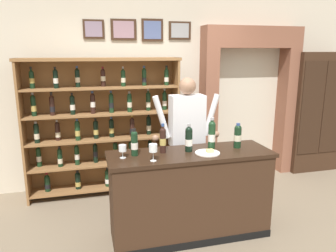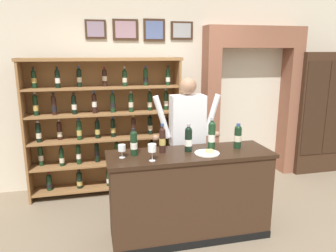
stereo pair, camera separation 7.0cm
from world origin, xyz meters
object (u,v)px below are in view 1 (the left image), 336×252
object	(u,v)px
wine_glass_spare	(153,148)
shopkeeper	(187,131)
side_cabinet	(313,112)
wine_shelf	(103,124)
tasting_bottle_prosecco	(134,143)
tasting_bottle_brunello	(189,139)
tasting_bottle_super_tuscan	(212,134)
wine_glass_center	(123,149)
tasting_counter	(190,194)
tasting_bottle_chianti	(238,136)
cheese_plate	(208,153)
tasting_bottle_grappa	(163,139)

from	to	relation	value
wine_glass_spare	shopkeeper	bearing A→B (deg)	50.96
side_cabinet	shopkeeper	bearing A→B (deg)	-159.66
wine_shelf	tasting_bottle_prosecco	bearing A→B (deg)	-80.01
side_cabinet	tasting_bottle_brunello	distance (m)	3.04
tasting_bottle_super_tuscan	wine_glass_center	distance (m)	0.99
tasting_counter	tasting_bottle_prosecco	world-z (taller)	tasting_bottle_prosecco
wine_shelf	tasting_bottle_brunello	xyz separation A→B (m)	(0.81, -1.33, 0.08)
tasting_bottle_prosecco	tasting_bottle_chianti	distance (m)	1.14
tasting_counter	tasting_bottle_chianti	bearing A→B (deg)	3.85
shopkeeper	wine_glass_spare	bearing A→B (deg)	-129.04
tasting_bottle_brunello	tasting_bottle_super_tuscan	size ratio (longest dim) A/B	0.88
shopkeeper	tasting_bottle_super_tuscan	size ratio (longest dim) A/B	4.94
tasting_bottle_chianti	cheese_plate	xyz separation A→B (m)	(-0.39, -0.11, -0.13)
tasting_bottle_grappa	wine_glass_spare	distance (m)	0.29
wine_shelf	shopkeeper	xyz separation A→B (m)	(0.95, -0.84, 0.03)
tasting_counter	cheese_plate	bearing A→B (deg)	-25.39
tasting_counter	tasting_bottle_chianti	size ratio (longest dim) A/B	6.34
tasting_bottle_super_tuscan	tasting_bottle_chianti	bearing A→B (deg)	-11.33
wine_shelf	tasting_bottle_chianti	xyz separation A→B (m)	(1.37, -1.34, 0.08)
cheese_plate	tasting_bottle_super_tuscan	bearing A→B (deg)	57.34
side_cabinet	tasting_counter	world-z (taller)	side_cabinet
tasting_bottle_chianti	wine_shelf	bearing A→B (deg)	135.78
wine_shelf	shopkeeper	world-z (taller)	wine_shelf
tasting_bottle_super_tuscan	wine_glass_center	bearing A→B (deg)	-174.44
tasting_bottle_super_tuscan	wine_glass_center	size ratio (longest dim) A/B	2.53
shopkeeper	tasting_bottle_grappa	xyz separation A→B (m)	(-0.41, -0.46, 0.05)
tasting_bottle_grappa	wine_shelf	bearing A→B (deg)	112.46
wine_glass_center	tasting_bottle_prosecco	bearing A→B (deg)	23.34
side_cabinet	wine_glass_center	bearing A→B (deg)	-156.39
tasting_bottle_brunello	tasting_counter	bearing A→B (deg)	-80.80
wine_shelf	cheese_plate	distance (m)	1.75
tasting_bottle_super_tuscan	cheese_plate	bearing A→B (deg)	-122.66
side_cabinet	wine_glass_spare	distance (m)	3.52
wine_shelf	cheese_plate	bearing A→B (deg)	-55.93
wine_shelf	wine_glass_spare	world-z (taller)	wine_shelf
cheese_plate	tasting_bottle_prosecco	bearing A→B (deg)	170.14
wine_glass_center	wine_shelf	bearing A→B (deg)	94.38
shopkeeper	wine_glass_center	bearing A→B (deg)	-147.49
tasting_bottle_prosecco	tasting_bottle_grappa	size ratio (longest dim) A/B	0.90
tasting_counter	tasting_bottle_super_tuscan	bearing A→B (deg)	19.03
tasting_bottle_grappa	cheese_plate	xyz separation A→B (m)	(0.44, -0.15, -0.14)
tasting_counter	wine_glass_center	distance (m)	0.91
shopkeeper	tasting_bottle_prosecco	bearing A→B (deg)	-146.02
tasting_bottle_chianti	wine_glass_center	xyz separation A→B (m)	(-1.27, -0.04, -0.04)
wine_shelf	tasting_counter	size ratio (longest dim) A/B	1.22
tasting_bottle_prosecco	wine_glass_center	distance (m)	0.14
side_cabinet	tasting_bottle_chianti	bearing A→B (deg)	-145.81
wine_shelf	cheese_plate	xyz separation A→B (m)	(0.98, -1.45, -0.05)
tasting_bottle_brunello	tasting_bottle_chianti	distance (m)	0.56
tasting_counter	tasting_bottle_brunello	xyz separation A→B (m)	(-0.01, 0.05, 0.62)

